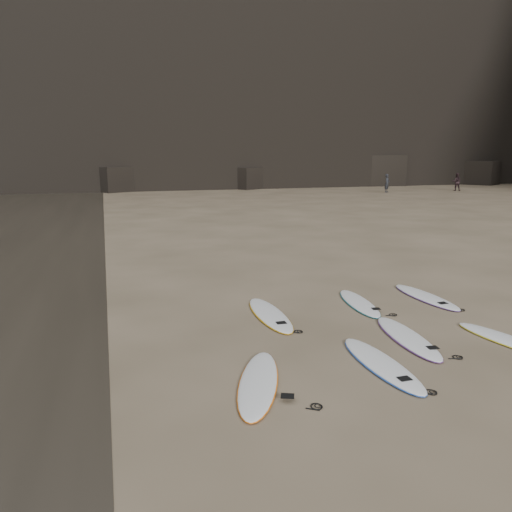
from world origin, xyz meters
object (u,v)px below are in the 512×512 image
at_px(surfboard_0, 258,382).
at_px(person_a, 387,183).
at_px(surfboard_2, 407,337).
at_px(surfboard_6, 359,303).
at_px(surfboard_1, 381,363).
at_px(surfboard_3, 508,340).
at_px(surfboard_5, 270,314).
at_px(person_b, 457,182).
at_px(surfboard_7, 426,297).

xyz_separation_m(surfboard_0, person_a, (24.71, 36.56, 0.86)).
relative_size(surfboard_2, person_a, 1.46).
xyz_separation_m(surfboard_2, surfboard_6, (0.22, 2.54, -0.00)).
height_order(surfboard_1, surfboard_3, surfboard_1).
xyz_separation_m(surfboard_1, surfboard_2, (1.24, 1.04, -0.00)).
xyz_separation_m(surfboard_0, surfboard_5, (1.35, 3.41, 0.00)).
bearing_deg(person_b, surfboard_1, 81.37).
xyz_separation_m(surfboard_5, surfboard_6, (2.54, 0.23, -0.01)).
relative_size(surfboard_0, surfboard_6, 1.06).
relative_size(surfboard_0, surfboard_3, 1.08).
relative_size(surfboard_1, surfboard_2, 1.00).
relative_size(surfboard_3, surfboard_7, 0.92).
bearing_deg(surfboard_3, surfboard_7, 73.78).
xyz_separation_m(surfboard_2, surfboard_7, (2.23, 2.50, -0.00)).
xyz_separation_m(surfboard_0, person_b, (32.65, 36.20, 0.87)).
bearing_deg(surfboard_6, surfboard_1, -104.25).
relative_size(surfboard_6, person_a, 1.37).
bearing_deg(surfboard_3, person_b, 42.05).
relative_size(surfboard_2, surfboard_7, 1.00).
bearing_deg(surfboard_5, surfboard_3, -34.68).
bearing_deg(surfboard_2, surfboard_6, 91.98).
relative_size(surfboard_0, surfboard_7, 0.99).
xyz_separation_m(surfboard_6, surfboard_7, (2.01, -0.03, 0.00)).
bearing_deg(surfboard_1, person_a, 58.74).
relative_size(surfboard_1, person_a, 1.47).
height_order(surfboard_0, surfboard_1, surfboard_1).
bearing_deg(person_b, surfboard_0, 79.24).
bearing_deg(surfboard_2, surfboard_1, -133.00).
relative_size(surfboard_5, surfboard_6, 1.12).
relative_size(surfboard_0, surfboard_2, 0.99).
bearing_deg(person_a, surfboard_3, -155.63).
relative_size(surfboard_6, surfboard_7, 0.94).
bearing_deg(surfboard_5, surfboard_0, -110.58).
xyz_separation_m(surfboard_6, person_a, (20.82, 32.91, 0.86)).
bearing_deg(surfboard_7, surfboard_3, -96.75).
bearing_deg(surfboard_5, person_b, 47.29).
bearing_deg(person_a, surfboard_6, -160.11).
bearing_deg(person_b, surfboard_3, 84.24).
distance_m(surfboard_1, surfboard_6, 3.87).
bearing_deg(surfboard_5, person_a, 55.78).
relative_size(surfboard_5, person_a, 1.53).
bearing_deg(surfboard_6, surfboard_5, -166.73).
bearing_deg(surfboard_2, person_b, 57.46).
xyz_separation_m(surfboard_3, surfboard_7, (0.30, 3.25, 0.00)).
xyz_separation_m(surfboard_2, surfboard_3, (1.93, -0.75, -0.00)).
xyz_separation_m(surfboard_1, person_b, (30.23, 36.13, 0.87)).
relative_size(surfboard_0, surfboard_1, 0.99).
bearing_deg(surfboard_6, person_b, 56.59).
distance_m(surfboard_2, surfboard_5, 3.27).
bearing_deg(surfboard_7, surfboard_5, -178.90).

